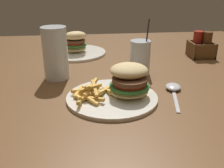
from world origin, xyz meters
TOP-DOWN VIEW (x-y plane):
  - dining_table at (0.00, 0.00)m, footprint 1.68×1.34m
  - meal_plate_near at (0.05, -0.24)m, footprint 0.26×0.26m
  - beer_glass at (-0.15, -0.05)m, footprint 0.08×0.08m
  - juice_glass at (0.15, -0.04)m, footprint 0.07×0.07m
  - spoon at (0.22, -0.20)m, footprint 0.07×0.19m
  - meal_plate_far at (-0.09, 0.25)m, footprint 0.27×0.27m
  - condiment_caddy at (0.46, 0.14)m, footprint 0.10×0.10m

SIDE VIEW (x-z plane):
  - dining_table at x=0.00m, z-range 0.30..1.02m
  - spoon at x=0.22m, z-range 0.72..0.74m
  - meal_plate_far at x=-0.09m, z-range 0.70..0.81m
  - meal_plate_near at x=0.05m, z-range 0.70..0.81m
  - condiment_caddy at x=0.46m, z-range 0.71..0.82m
  - juice_glass at x=0.15m, z-range 0.68..0.87m
  - beer_glass at x=-0.15m, z-range 0.72..0.89m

